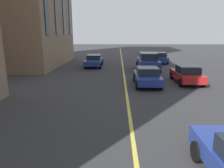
% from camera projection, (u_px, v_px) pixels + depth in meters
% --- Properties ---
extents(lane_centre_line, '(80.00, 0.16, 0.01)m').
position_uv_depth(lane_centre_line, '(126.00, 90.00, 14.49)').
color(lane_centre_line, '#D8C64C').
rests_on(lane_centre_line, ground_plane).
extents(car_blue_parked_a, '(4.70, 2.14, 1.88)m').
position_uv_depth(car_blue_parked_a, '(148.00, 61.00, 21.75)').
color(car_blue_parked_a, navy).
rests_on(car_blue_parked_a, ground_plane).
extents(car_blue_far, '(3.90, 1.89, 1.40)m').
position_uv_depth(car_blue_far, '(147.00, 76.00, 15.66)').
color(car_blue_far, navy).
rests_on(car_blue_far, ground_plane).
extents(car_red_near, '(3.90, 1.89, 1.40)m').
position_uv_depth(car_red_near, '(187.00, 74.00, 16.39)').
color(car_red_near, '#B21E1E').
rests_on(car_red_near, ground_plane).
extents(car_blue_oncoming, '(3.90, 1.89, 1.40)m').
position_uv_depth(car_blue_oncoming, '(159.00, 58.00, 27.38)').
color(car_blue_oncoming, navy).
rests_on(car_blue_oncoming, ground_plane).
extents(car_blue_trailing, '(4.40, 1.95, 1.37)m').
position_uv_depth(car_blue_trailing, '(94.00, 61.00, 24.46)').
color(car_blue_trailing, navy).
rests_on(car_blue_trailing, ground_plane).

